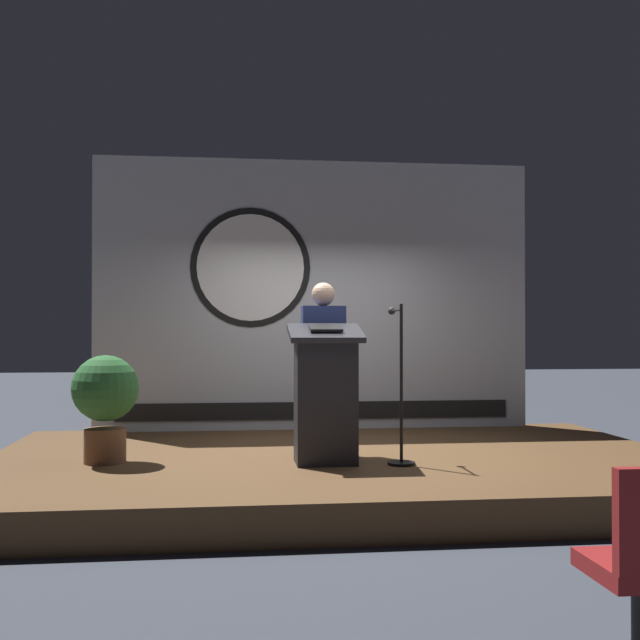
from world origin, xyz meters
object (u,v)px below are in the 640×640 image
at_px(speaker_person, 323,367).
at_px(microphone_stand, 400,408).
at_px(potted_plant, 105,398).
at_px(podium, 325,395).

relative_size(speaker_person, microphone_stand, 1.16).
bearing_deg(potted_plant, podium, -7.40).
height_order(microphone_stand, potted_plant, microphone_stand).
relative_size(podium, microphone_stand, 0.88).
xyz_separation_m(podium, microphone_stand, (0.64, -0.10, -0.11)).
height_order(podium, potted_plant, podium).
bearing_deg(podium, speaker_person, 85.25).
height_order(podium, speaker_person, speaker_person).
bearing_deg(microphone_stand, speaker_person, 136.17).
relative_size(microphone_stand, potted_plant, 1.47).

